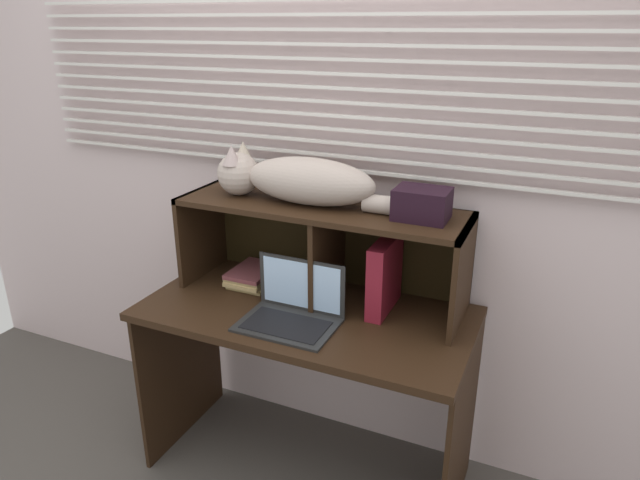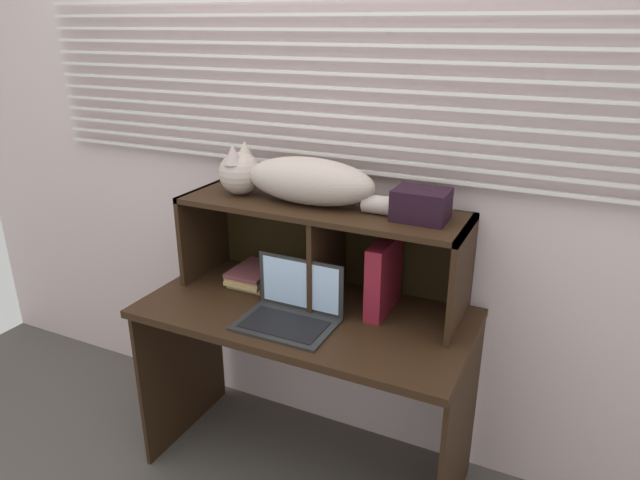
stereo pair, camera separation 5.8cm
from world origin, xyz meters
name	(u,v)px [view 1 (the left image)]	position (x,y,z in m)	size (l,w,h in m)	color
back_panel_with_blinds	(342,163)	(0.00, 0.55, 1.26)	(4.40, 0.08, 2.50)	beige
desk	(306,347)	(0.00, 0.20, 0.60)	(1.26, 0.63, 0.76)	black
hutch_shelf_unit	(324,231)	(0.00, 0.36, 1.03)	(1.13, 0.34, 0.38)	black
cat	(297,180)	(-0.10, 0.33, 1.23)	(0.89, 0.19, 0.21)	#B3A297
laptop	(292,310)	(-0.01, 0.10, 0.80)	(0.35, 0.24, 0.22)	#252525
binder_upright	(385,275)	(0.27, 0.33, 0.90)	(0.06, 0.26, 0.28)	maroon
book_stack	(254,276)	(-0.30, 0.33, 0.79)	(0.17, 0.23, 0.07)	tan
storage_box	(422,204)	(0.39, 0.33, 1.20)	(0.19, 0.14, 0.11)	black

